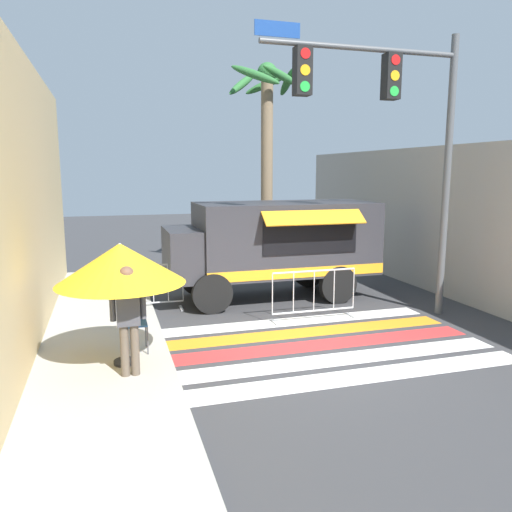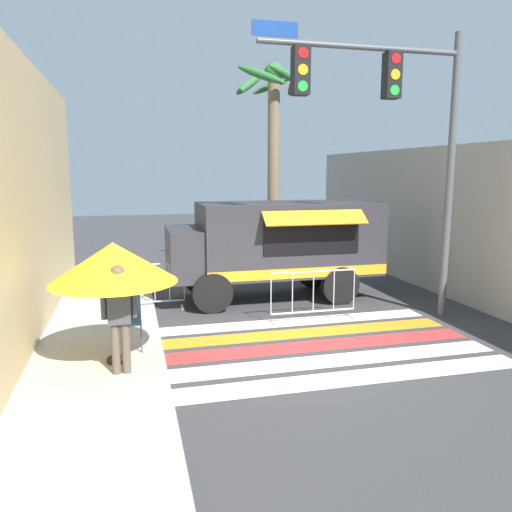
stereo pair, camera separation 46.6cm
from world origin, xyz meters
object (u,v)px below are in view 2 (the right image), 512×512
folding_chair (128,315)px  palm_tree (273,134)px  barricade_front (313,296)px  barricade_side (155,288)px  food_truck (272,242)px  traffic_signal_pole (392,115)px  patio_umbrella (113,263)px  vendor_person (119,312)px

folding_chair → palm_tree: 8.72m
barricade_front → barricade_side: 3.69m
food_truck → traffic_signal_pole: bearing=-52.8°
food_truck → patio_umbrella: 5.36m
vendor_person → food_truck: bearing=66.6°
traffic_signal_pole → palm_tree: bearing=98.7°
patio_umbrella → barricade_side: size_ratio=1.45×
traffic_signal_pole → folding_chair: size_ratio=6.20×
barricade_front → palm_tree: bearing=83.3°
food_truck → barricade_front: 2.27m
folding_chair → barricade_side: folding_chair is taller
palm_tree → patio_umbrella: bearing=-123.2°
palm_tree → vendor_person: bearing=-121.1°
barricade_front → palm_tree: 6.60m
vendor_person → palm_tree: (4.62, 7.65, 3.23)m
food_truck → patio_umbrella: food_truck is taller
food_truck → folding_chair: (-3.54, -3.21, -0.73)m
barricade_front → barricade_side: (-3.28, 1.69, -0.02)m
food_truck → palm_tree: (0.96, 3.32, 2.87)m
food_truck → folding_chair: size_ratio=5.38×
patio_umbrella → barricade_front: patio_umbrella is taller
food_truck → traffic_signal_pole: traffic_signal_pole is taller
traffic_signal_pole → palm_tree: (-0.87, 5.73, -0.00)m
traffic_signal_pole → palm_tree: 5.80m
traffic_signal_pole → vendor_person: (-5.50, -1.92, -3.23)m
traffic_signal_pole → barricade_side: 6.45m
traffic_signal_pole → barricade_side: bearing=156.8°
patio_umbrella → vendor_person: 0.85m
vendor_person → traffic_signal_pole: bearing=36.1°
traffic_signal_pole → barricade_front: bearing=166.6°
folding_chair → traffic_signal_pole: bearing=29.0°
patio_umbrella → palm_tree: bearing=56.8°
folding_chair → palm_tree: bearing=75.9°
folding_chair → vendor_person: bearing=-75.7°
barricade_front → vendor_person: bearing=-150.3°
folding_chair → vendor_person: vendor_person is taller
barricade_side → traffic_signal_pole: bearing=-23.2°
folding_chair → vendor_person: size_ratio=0.57×
patio_umbrella → vendor_person: (0.07, -0.50, -0.68)m
food_truck → patio_umbrella: (-3.73, -3.83, 0.32)m
patio_umbrella → barricade_front: size_ratio=1.05×
patio_umbrella → folding_chair: size_ratio=2.07×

